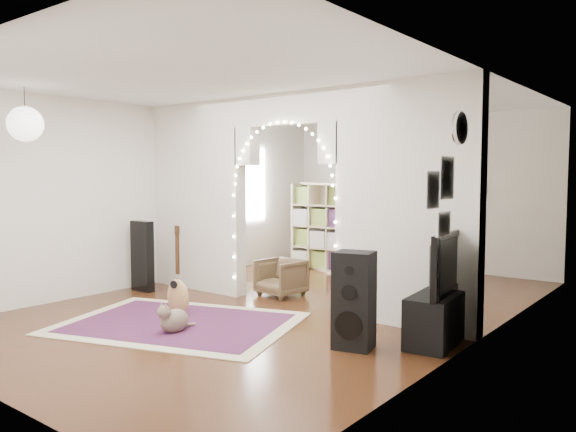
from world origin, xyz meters
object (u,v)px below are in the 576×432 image
Objects in this scene: bookcase at (332,227)px; dining_chair_right at (281,277)px; dining_chair_left at (370,269)px; floor_speaker at (354,300)px; dining_table at (383,229)px; acoustic_guitar at (178,283)px; media_console at (438,317)px.

dining_chair_right is (0.57, -2.12, -0.51)m from bookcase.
dining_chair_right is (-0.56, -1.49, 0.03)m from dining_chair_left.
dining_table is at bearing 101.59° from floor_speaker.
floor_speaker is 2.46m from dining_chair_right.
bookcase is 2.26m from dining_chair_right.
bookcase is 1.17× the size of dining_table.
acoustic_guitar is at bearing -93.40° from dining_chair_right.
dining_chair_left is at bearing -76.38° from dining_table.
floor_speaker is 4.38m from bookcase.
media_console is at bearing 7.56° from acoustic_guitar.
acoustic_guitar is 3.01m from media_console.
media_console is 0.65× the size of bookcase.
dining_chair_right reaches higher than dining_chair_left.
floor_speaker is 1.67× the size of dining_chair_right.
dining_chair_left is (0.68, -1.66, -0.45)m from dining_table.
dining_chair_left is at bearing 76.10° from dining_chair_right.
media_console is at bearing -63.56° from dining_table.
media_console is at bearing -57.90° from dining_chair_left.
floor_speaker is at bearing -134.66° from media_console.
bookcase reaches higher than dining_chair_left.
dining_table reaches higher than dining_chair_left.
dining_table is 1.85m from dining_chair_left.
acoustic_guitar is at bearing -168.15° from media_console.
bookcase is 1.12m from dining_table.
dining_chair_right is at bearing -121.23° from dining_chair_left.
media_console is at bearing -19.00° from bookcase.
bookcase is at bearing 140.20° from dining_chair_left.
dining_chair_left is at bearing 64.87° from acoustic_guitar.
floor_speaker is at bearing -30.81° from bookcase.
bookcase reaches higher than dining_chair_right.
acoustic_guitar is 1.83× the size of dining_chair_left.
acoustic_guitar is 3.21m from dining_chair_left.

